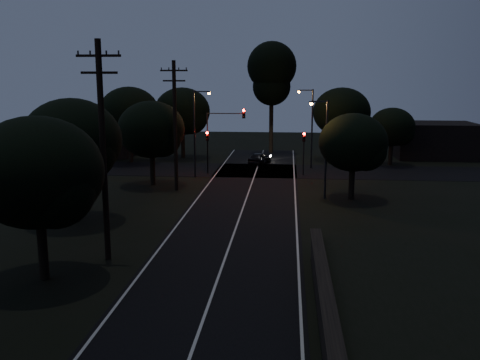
{
  "coord_description": "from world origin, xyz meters",
  "views": [
    {
      "loc": [
        3.15,
        -10.52,
        9.2
      ],
      "look_at": [
        0.0,
        24.0,
        2.5
      ],
      "focal_mm": 40.0,
      "sensor_mm": 36.0,
      "label": 1
    }
  ],
  "objects_px": {
    "streetlight_a": "(196,127)",
    "car": "(260,158)",
    "tall_pine": "(272,73)",
    "signal_left": "(207,144)",
    "signal_mast": "(225,129)",
    "utility_pole_mid": "(103,148)",
    "signal_right": "(304,145)",
    "streetlight_c": "(324,142)",
    "utility_pole_far": "(175,124)",
    "streetlight_b": "(310,123)"
  },
  "relations": [
    {
      "from": "signal_right",
      "to": "streetlight_c",
      "type": "height_order",
      "value": "streetlight_c"
    },
    {
      "from": "tall_pine",
      "to": "streetlight_a",
      "type": "xyz_separation_m",
      "value": [
        -6.31,
        -17.0,
        -5.04
      ]
    },
    {
      "from": "tall_pine",
      "to": "signal_right",
      "type": "relative_size",
      "value": 3.27
    },
    {
      "from": "utility_pole_mid",
      "to": "utility_pole_far",
      "type": "bearing_deg",
      "value": 90.0
    },
    {
      "from": "car",
      "to": "utility_pole_far",
      "type": "bearing_deg",
      "value": 83.56
    },
    {
      "from": "utility_pole_far",
      "to": "car",
      "type": "xyz_separation_m",
      "value": [
        6.1,
        14.0,
        -4.84
      ]
    },
    {
      "from": "signal_left",
      "to": "tall_pine",
      "type": "bearing_deg",
      "value": 69.54
    },
    {
      "from": "streetlight_b",
      "to": "streetlight_c",
      "type": "relative_size",
      "value": 1.07
    },
    {
      "from": "streetlight_b",
      "to": "streetlight_c",
      "type": "distance_m",
      "value": 14.01
    },
    {
      "from": "car",
      "to": "streetlight_c",
      "type": "bearing_deg",
      "value": 126.81
    },
    {
      "from": "signal_right",
      "to": "streetlight_b",
      "type": "xyz_separation_m",
      "value": [
        0.71,
        4.01,
        1.8
      ]
    },
    {
      "from": "signal_mast",
      "to": "streetlight_b",
      "type": "relative_size",
      "value": 0.78
    },
    {
      "from": "streetlight_a",
      "to": "signal_left",
      "type": "bearing_deg",
      "value": 70.41
    },
    {
      "from": "streetlight_c",
      "to": "signal_left",
      "type": "bearing_deg",
      "value": 136.24
    },
    {
      "from": "utility_pole_far",
      "to": "signal_left",
      "type": "relative_size",
      "value": 2.56
    },
    {
      "from": "utility_pole_mid",
      "to": "signal_left",
      "type": "bearing_deg",
      "value": 86.79
    },
    {
      "from": "streetlight_b",
      "to": "car",
      "type": "bearing_deg",
      "value": 159.01
    },
    {
      "from": "streetlight_c",
      "to": "tall_pine",
      "type": "bearing_deg",
      "value": 100.93
    },
    {
      "from": "utility_pole_mid",
      "to": "signal_left",
      "type": "xyz_separation_m",
      "value": [
        1.4,
        24.99,
        -2.9
      ]
    },
    {
      "from": "streetlight_a",
      "to": "streetlight_b",
      "type": "bearing_deg",
      "value": 29.48
    },
    {
      "from": "utility_pole_mid",
      "to": "tall_pine",
      "type": "xyz_separation_m",
      "value": [
        7.0,
        40.0,
        3.93
      ]
    },
    {
      "from": "streetlight_a",
      "to": "car",
      "type": "bearing_deg",
      "value": 55.97
    },
    {
      "from": "streetlight_a",
      "to": "car",
      "type": "xyz_separation_m",
      "value": [
        5.4,
        8.0,
        -3.99
      ]
    },
    {
      "from": "signal_left",
      "to": "car",
      "type": "bearing_deg",
      "value": 52.01
    },
    {
      "from": "streetlight_a",
      "to": "streetlight_b",
      "type": "relative_size",
      "value": 1.0
    },
    {
      "from": "signal_left",
      "to": "streetlight_a",
      "type": "distance_m",
      "value": 2.77
    },
    {
      "from": "signal_right",
      "to": "signal_mast",
      "type": "distance_m",
      "value": 7.66
    },
    {
      "from": "signal_mast",
      "to": "streetlight_b",
      "type": "distance_m",
      "value": 9.15
    },
    {
      "from": "car",
      "to": "streetlight_b",
      "type": "bearing_deg",
      "value": 176.1
    },
    {
      "from": "utility_pole_mid",
      "to": "streetlight_c",
      "type": "height_order",
      "value": "utility_pole_mid"
    },
    {
      "from": "tall_pine",
      "to": "signal_left",
      "type": "xyz_separation_m",
      "value": [
        -5.6,
        -15.01,
        -6.83
      ]
    },
    {
      "from": "signal_mast",
      "to": "signal_right",
      "type": "bearing_deg",
      "value": -0.03
    },
    {
      "from": "utility_pole_far",
      "to": "car",
      "type": "bearing_deg",
      "value": 66.47
    },
    {
      "from": "utility_pole_far",
      "to": "streetlight_a",
      "type": "xyz_separation_m",
      "value": [
        0.69,
        6.0,
        -0.85
      ]
    },
    {
      "from": "utility_pole_mid",
      "to": "signal_left",
      "type": "height_order",
      "value": "utility_pole_mid"
    },
    {
      "from": "streetlight_a",
      "to": "streetlight_b",
      "type": "distance_m",
      "value": 12.19
    },
    {
      "from": "signal_mast",
      "to": "streetlight_b",
      "type": "bearing_deg",
      "value": 25.99
    },
    {
      "from": "streetlight_b",
      "to": "signal_right",
      "type": "bearing_deg",
      "value": -100.0
    },
    {
      "from": "signal_right",
      "to": "streetlight_a",
      "type": "distance_m",
      "value": 10.26
    },
    {
      "from": "utility_pole_far",
      "to": "signal_left",
      "type": "height_order",
      "value": "utility_pole_far"
    },
    {
      "from": "signal_right",
      "to": "streetlight_c",
      "type": "bearing_deg",
      "value": -82.98
    },
    {
      "from": "utility_pole_far",
      "to": "signal_right",
      "type": "height_order",
      "value": "utility_pole_far"
    },
    {
      "from": "signal_mast",
      "to": "streetlight_a",
      "type": "distance_m",
      "value": 3.13
    },
    {
      "from": "signal_left",
      "to": "streetlight_b",
      "type": "xyz_separation_m",
      "value": [
        9.91,
        4.01,
        1.8
      ]
    },
    {
      "from": "streetlight_a",
      "to": "signal_mast",
      "type": "bearing_deg",
      "value": 39.77
    },
    {
      "from": "utility_pole_mid",
      "to": "tall_pine",
      "type": "bearing_deg",
      "value": 80.07
    },
    {
      "from": "tall_pine",
      "to": "streetlight_b",
      "type": "bearing_deg",
      "value": -68.62
    },
    {
      "from": "utility_pole_far",
      "to": "tall_pine",
      "type": "xyz_separation_m",
      "value": [
        7.0,
        23.0,
        4.19
      ]
    },
    {
      "from": "streetlight_c",
      "to": "car",
      "type": "distance_m",
      "value": 17.39
    },
    {
      "from": "car",
      "to": "signal_left",
      "type": "bearing_deg",
      "value": 69.1
    }
  ]
}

